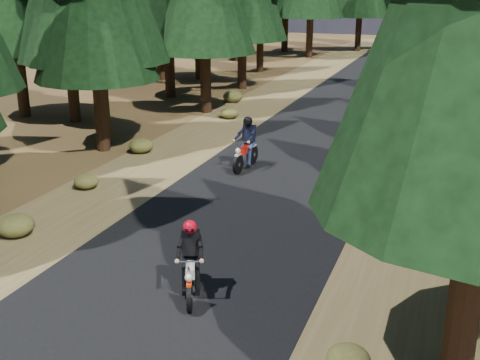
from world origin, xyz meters
name	(u,v)px	position (x,y,z in m)	size (l,w,h in m)	color
ground	(219,240)	(0.00, 0.00, 0.00)	(120.00, 120.00, 0.00)	#412B17
road	(278,180)	(0.00, 5.00, 0.01)	(6.00, 100.00, 0.01)	black
shoulder_l	(151,165)	(-4.60, 5.00, 0.00)	(3.20, 100.00, 0.01)	brown
shoulder_r	(425,197)	(4.60, 5.00, 0.00)	(3.20, 100.00, 0.01)	brown
understory_shrubs	(341,148)	(1.35, 8.50, 0.28)	(14.67, 32.28, 0.71)	#474C1E
rider_lead	(191,272)	(0.53, -2.79, 0.54)	(1.17, 1.86, 1.60)	silver
rider_follow	(246,152)	(-1.37, 5.77, 0.60)	(0.72, 2.03, 1.78)	#A8150B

